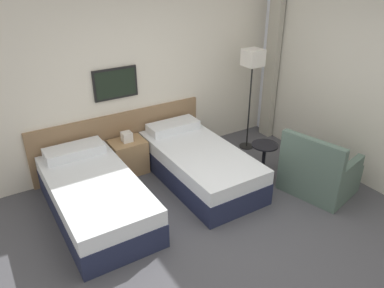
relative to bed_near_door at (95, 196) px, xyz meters
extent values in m
plane|color=#47474C|center=(1.25, -1.21, -0.26)|extent=(16.00, 16.00, 0.00)
cube|color=beige|center=(1.25, 1.04, 1.09)|extent=(10.00, 0.06, 2.70)
cube|color=#846647|center=(0.76, 0.99, 0.17)|extent=(2.64, 0.04, 0.85)
cube|color=black|center=(0.76, 0.99, 1.04)|extent=(0.64, 0.03, 0.44)
cube|color=black|center=(0.76, 0.97, 1.04)|extent=(0.58, 0.01, 0.38)
cube|color=#A8A393|center=(3.37, 0.66, 1.06)|extent=(0.10, 0.24, 2.64)
cube|color=#1E233D|center=(0.00, -0.03, -0.11)|extent=(0.97, 1.96, 0.31)
cube|color=silver|center=(0.00, -0.03, 0.14)|extent=(0.96, 1.94, 0.19)
cube|color=silver|center=(0.00, 0.73, 0.31)|extent=(0.78, 0.34, 0.13)
cube|color=#1E233D|center=(1.51, -0.03, -0.11)|extent=(0.97, 1.96, 0.31)
cube|color=silver|center=(1.51, -0.03, 0.14)|extent=(0.96, 1.94, 0.19)
cube|color=silver|center=(1.51, 0.73, 0.31)|extent=(0.78, 0.34, 0.13)
cube|color=#9E7A51|center=(0.76, 0.73, -0.01)|extent=(0.50, 0.39, 0.51)
cube|color=silver|center=(0.76, 0.73, 0.32)|extent=(0.14, 0.14, 0.14)
cylinder|color=black|center=(2.76, 0.44, -0.25)|extent=(0.24, 0.24, 0.02)
cylinder|color=black|center=(2.76, 0.44, 0.44)|extent=(0.02, 0.02, 1.37)
cube|color=silver|center=(2.76, 0.44, 1.26)|extent=(0.27, 0.27, 0.25)
cylinder|color=black|center=(2.38, -0.39, -0.25)|extent=(0.25, 0.25, 0.01)
cylinder|color=black|center=(2.38, -0.39, -0.01)|extent=(0.05, 0.05, 0.47)
cylinder|color=black|center=(2.38, -0.39, 0.24)|extent=(0.38, 0.38, 0.02)
cube|color=#4C6056|center=(2.77, -1.08, -0.06)|extent=(0.92, 1.01, 0.40)
cube|color=#4C6056|center=(2.46, -1.15, 0.38)|extent=(0.30, 0.86, 0.49)
cube|color=#4C6056|center=(2.86, -1.45, 0.23)|extent=(0.64, 0.24, 0.18)
cube|color=#4C6056|center=(2.68, -0.70, 0.23)|extent=(0.64, 0.24, 0.18)
camera|label=1|loc=(-0.99, -3.85, 2.65)|focal=35.00mm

